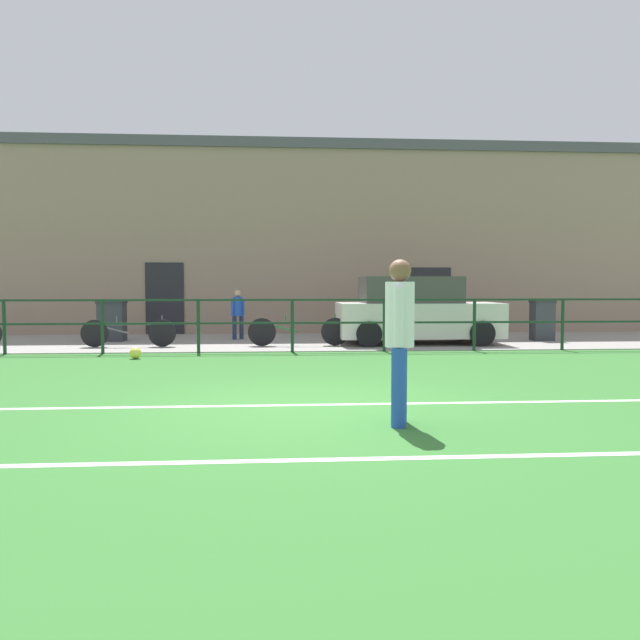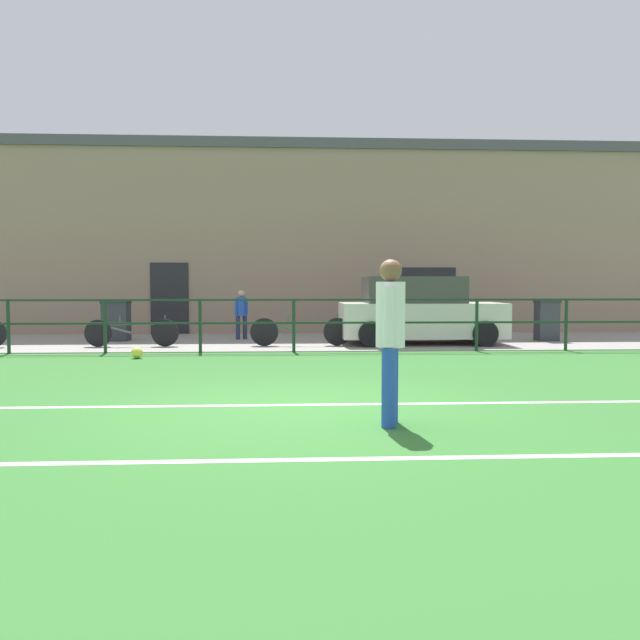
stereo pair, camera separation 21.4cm
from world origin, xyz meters
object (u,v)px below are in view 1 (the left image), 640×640
(trash_bin_0, at_px, (542,320))
(trash_bin_1, at_px, (112,321))
(player_striker, at_px, (400,331))
(bicycle_parked_0, at_px, (298,331))
(spectator_child, at_px, (238,311))
(bicycle_parked_1, at_px, (128,333))
(soccer_ball_match, at_px, (135,353))
(parked_car_red, at_px, (416,312))

(trash_bin_0, relative_size, trash_bin_1, 1.01)
(player_striker, xyz_separation_m, bicycle_parked_0, (-0.74, 8.25, -0.61))
(bicycle_parked_0, xyz_separation_m, trash_bin_1, (-4.69, 1.59, 0.18))
(spectator_child, bearing_deg, trash_bin_0, 153.07)
(bicycle_parked_1, bearing_deg, player_striker, -60.55)
(trash_bin_0, bearing_deg, soccer_ball_match, -161.59)
(player_striker, bearing_deg, trash_bin_1, 43.62)
(bicycle_parked_0, relative_size, bicycle_parked_1, 1.10)
(parked_car_red, relative_size, bicycle_parked_1, 1.81)
(bicycle_parked_1, bearing_deg, trash_bin_0, 5.57)
(soccer_ball_match, xyz_separation_m, parked_car_red, (6.16, 2.61, 0.67))
(bicycle_parked_0, distance_m, bicycle_parked_1, 3.92)
(spectator_child, relative_size, bicycle_parked_1, 0.60)
(bicycle_parked_1, height_order, trash_bin_1, trash_bin_1)
(bicycle_parked_1, bearing_deg, parked_car_red, 3.44)
(player_striker, distance_m, trash_bin_0, 10.82)
(soccer_ball_match, bearing_deg, trash_bin_1, 110.50)
(bicycle_parked_0, bearing_deg, soccer_ball_match, -146.13)
(soccer_ball_match, height_order, trash_bin_0, trash_bin_0)
(spectator_child, xyz_separation_m, bicycle_parked_0, (1.52, -1.86, -0.39))
(parked_car_red, distance_m, bicycle_parked_0, 2.94)
(parked_car_red, xyz_separation_m, bicycle_parked_0, (-2.88, -0.41, -0.42))
(player_striker, height_order, spectator_child, player_striker)
(parked_car_red, relative_size, bicycle_parked_0, 1.64)
(spectator_child, relative_size, trash_bin_1, 1.25)
(spectator_child, bearing_deg, player_striker, 81.93)
(spectator_child, bearing_deg, bicycle_parked_0, 108.60)
(bicycle_parked_1, relative_size, trash_bin_1, 2.08)
(bicycle_parked_0, distance_m, trash_bin_1, 4.96)
(player_striker, height_order, trash_bin_1, player_striker)
(parked_car_red, relative_size, trash_bin_0, 3.72)
(spectator_child, distance_m, trash_bin_1, 3.19)
(soccer_ball_match, relative_size, trash_bin_0, 0.22)
(spectator_child, xyz_separation_m, parked_car_red, (4.41, -1.45, 0.03))
(player_striker, relative_size, trash_bin_1, 1.64)
(bicycle_parked_0, bearing_deg, spectator_child, 129.28)
(spectator_child, height_order, trash_bin_1, spectator_child)
(bicycle_parked_0, xyz_separation_m, bicycle_parked_1, (-3.92, -0.00, -0.01))
(spectator_child, bearing_deg, soccer_ball_match, 45.93)
(bicycle_parked_1, xyz_separation_m, trash_bin_0, (10.25, 1.00, 0.20))
(player_striker, relative_size, trash_bin_0, 1.63)
(soccer_ball_match, bearing_deg, player_striker, -56.43)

